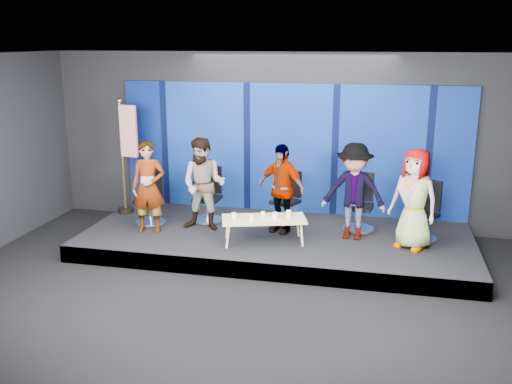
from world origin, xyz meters
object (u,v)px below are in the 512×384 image
at_px(flag_stand, 127,154).
at_px(mug_d, 275,215).
at_px(chair_b, 208,204).
at_px(coffee_table, 264,220).
at_px(panelist_b, 204,184).
at_px(mug_b, 252,218).
at_px(chair_a, 151,206).
at_px(mug_c, 263,214).
at_px(panelist_a, 148,187).
at_px(panelist_d, 354,192).
at_px(panelist_e, 414,199).
at_px(mug_e, 289,213).
at_px(mug_a, 234,215).
at_px(panelist_c, 281,188).
at_px(chair_c, 287,206).
at_px(chair_d, 359,212).
at_px(chair_e, 423,221).

bearing_deg(flag_stand, mug_d, -8.50).
distance_m(chair_b, coffee_table, 1.62).
relative_size(panelist_b, mug_b, 17.29).
xyz_separation_m(chair_b, mug_d, (1.50, -0.93, 0.15)).
bearing_deg(coffee_table, panelist_b, 159.61).
xyz_separation_m(chair_a, flag_stand, (-0.67, 0.49, 0.89)).
bearing_deg(chair_a, mug_c, -23.45).
relative_size(panelist_a, mug_d, 15.83).
relative_size(panelist_d, panelist_e, 1.00).
height_order(panelist_d, mug_e, panelist_d).
height_order(panelist_e, mug_c, panelist_e).
distance_m(panelist_b, flag_stand, 1.93).
xyz_separation_m(panelist_b, mug_a, (0.72, -0.58, -0.37)).
relative_size(panelist_d, mug_e, 15.91).
height_order(panelist_c, panelist_d, panelist_d).
bearing_deg(chair_a, coffee_table, -25.44).
xyz_separation_m(panelist_c, mug_b, (-0.36, -0.83, -0.32)).
bearing_deg(flag_stand, chair_c, 11.14).
height_order(mug_c, flag_stand, flag_stand).
relative_size(panelist_a, flag_stand, 0.72).
distance_m(panelist_c, chair_d, 1.53).
bearing_deg(chair_a, mug_b, -30.83).
distance_m(chair_d, mug_e, 1.47).
xyz_separation_m(chair_b, panelist_c, (1.49, -0.30, 0.47)).
xyz_separation_m(panelist_b, mug_b, (1.05, -0.63, -0.37)).
bearing_deg(mug_a, mug_c, 25.05).
bearing_deg(mug_b, chair_a, 160.79).
height_order(chair_e, mug_e, chair_e).
xyz_separation_m(panelist_d, chair_e, (1.21, 0.21, -0.51)).
bearing_deg(panelist_d, coffee_table, -153.73).
bearing_deg(panelist_a, flag_stand, 119.71).
relative_size(chair_e, mug_a, 10.97).
xyz_separation_m(mug_c, mug_d, (0.23, -0.07, 0.01)).
height_order(chair_b, mug_e, chair_b).
relative_size(panelist_a, panelist_b, 0.98).
height_order(panelist_d, mug_c, panelist_d).
height_order(mug_a, mug_e, mug_e).
relative_size(panelist_c, panelist_e, 0.95).
bearing_deg(mug_a, coffee_table, 13.95).
height_order(panelist_c, mug_e, panelist_c).
relative_size(panelist_b, flag_stand, 0.74).
height_order(panelist_b, panelist_d, panelist_b).
relative_size(panelist_d, coffee_table, 1.10).
height_order(coffee_table, flag_stand, flag_stand).
xyz_separation_m(panelist_c, mug_c, (-0.22, -0.56, -0.33)).
bearing_deg(panelist_c, flag_stand, -164.54).
bearing_deg(mug_c, chair_b, 145.95).
bearing_deg(panelist_e, mug_e, -145.79).
relative_size(chair_a, mug_a, 10.75).
height_order(panelist_d, mug_d, panelist_d).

